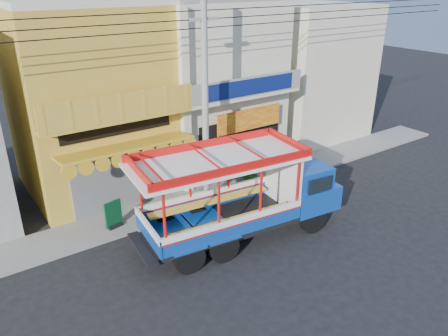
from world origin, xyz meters
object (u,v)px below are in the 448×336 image
at_px(utility_pole, 208,89).
at_px(potted_plant_c, 293,160).
at_px(green_sign, 114,216).
at_px(potted_plant_a, 248,170).
at_px(potted_plant_b, 252,174).
at_px(songthaew_truck, 254,192).

height_order(utility_pole, potted_plant_c, utility_pole).
bearing_deg(potted_plant_c, utility_pole, -79.54).
bearing_deg(green_sign, potted_plant_a, 3.24).
distance_m(potted_plant_a, potted_plant_c, 2.70).
height_order(potted_plant_a, potted_plant_b, potted_plant_a).
height_order(green_sign, potted_plant_a, green_sign).
bearing_deg(potted_plant_b, potted_plant_a, -49.89).
xyz_separation_m(potted_plant_a, potted_plant_b, (-0.10, -0.43, -0.01)).
xyz_separation_m(green_sign, potted_plant_c, (9.51, 0.23, -0.03)).
relative_size(utility_pole, potted_plant_a, 28.00).
relative_size(utility_pole, green_sign, 25.61).
bearing_deg(potted_plant_c, potted_plant_a, -89.84).
bearing_deg(potted_plant_a, potted_plant_b, -160.94).
relative_size(green_sign, potted_plant_c, 1.28).
height_order(green_sign, potted_plant_c, green_sign).
bearing_deg(utility_pole, songthaew_truck, -87.66).
bearing_deg(potted_plant_c, songthaew_truck, -53.00).
bearing_deg(potted_plant_a, green_sign, 125.91).
bearing_deg(utility_pole, potted_plant_b, 8.63).
distance_m(green_sign, potted_plant_b, 6.72).
xyz_separation_m(songthaew_truck, green_sign, (-4.24, 3.27, -1.17)).
xyz_separation_m(songthaew_truck, potted_plant_c, (5.27, 3.50, -1.20)).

